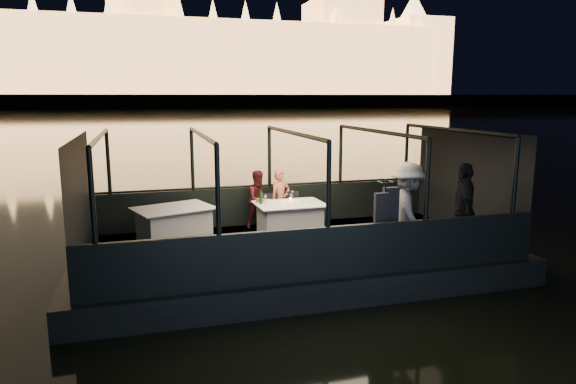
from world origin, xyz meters
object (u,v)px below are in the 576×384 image
object	(u,v)px
chair_port_left	(272,211)
person_woman_coral	(280,196)
passenger_dark	(463,212)
dining_table_central	(290,221)
wine_bottle	(261,197)
person_man_maroon	(259,196)
passenger_stripe	(408,215)
chair_port_right	(292,210)
coat_stand	(384,218)
dining_table_aft	(174,227)

from	to	relation	value
chair_port_left	person_woman_coral	distance (m)	0.45
person_woman_coral	passenger_dark	size ratio (longest dim) A/B	0.75
chair_port_left	person_woman_coral	bearing A→B (deg)	45.25
dining_table_central	chair_port_left	size ratio (longest dim) A/B	1.78
wine_bottle	person_man_maroon	bearing A→B (deg)	79.56
passenger_stripe	passenger_dark	bearing A→B (deg)	-80.04
dining_table_central	passenger_dark	world-z (taller)	passenger_dark
chair_port_right	passenger_dark	bearing A→B (deg)	-32.37
chair_port_left	wine_bottle	xyz separation A→B (m)	(-0.39, -0.64, 0.47)
dining_table_central	person_woman_coral	distance (m)	1.04
chair_port_right	passenger_dark	size ratio (longest dim) A/B	0.47
person_man_maroon	wine_bottle	xyz separation A→B (m)	(-0.17, -0.90, 0.17)
wine_bottle	chair_port_left	bearing A→B (deg)	58.54
coat_stand	wine_bottle	distance (m)	2.93
chair_port_right	wine_bottle	bearing A→B (deg)	-130.54
chair_port_right	coat_stand	size ratio (longest dim) A/B	0.53
person_woman_coral	chair_port_left	bearing A→B (deg)	-157.23
person_woman_coral	wine_bottle	size ratio (longest dim) A/B	4.24
dining_table_central	wine_bottle	bearing A→B (deg)	168.16
chair_port_right	coat_stand	distance (m)	3.14
chair_port_right	wine_bottle	xyz separation A→B (m)	(-0.87, -0.60, 0.47)
dining_table_central	chair_port_right	size ratio (longest dim) A/B	1.73
passenger_stripe	person_woman_coral	bearing A→B (deg)	40.17
dining_table_aft	passenger_dark	bearing A→B (deg)	-22.24
passenger_stripe	wine_bottle	world-z (taller)	passenger_stripe
chair_port_right	passenger_stripe	bearing A→B (deg)	-47.81
chair_port_left	person_woman_coral	xyz separation A→B (m)	(0.27, 0.21, 0.30)
coat_stand	person_woman_coral	size ratio (longest dim) A/B	1.18
chair_port_right	passenger_stripe	world-z (taller)	passenger_stripe
coat_stand	wine_bottle	world-z (taller)	coat_stand
person_man_maroon	passenger_stripe	distance (m)	3.71
chair_port_right	person_woman_coral	xyz separation A→B (m)	(-0.21, 0.25, 0.30)
person_woman_coral	person_man_maroon	xyz separation A→B (m)	(-0.49, 0.05, 0.00)
coat_stand	person_man_maroon	distance (m)	3.64
passenger_dark	wine_bottle	bearing A→B (deg)	-95.91
coat_stand	person_man_maroon	bearing A→B (deg)	114.62
coat_stand	person_woman_coral	xyz separation A→B (m)	(-1.02, 3.25, -0.15)
person_man_maroon	wine_bottle	bearing A→B (deg)	-118.06
chair_port_left	wine_bottle	distance (m)	0.88
coat_stand	passenger_stripe	bearing A→B (deg)	23.37
chair_port_right	person_woman_coral	distance (m)	0.44
chair_port_right	wine_bottle	world-z (taller)	wine_bottle
dining_table_aft	person_man_maroon	xyz separation A→B (m)	(1.98, 0.93, 0.36)
person_man_maroon	passenger_stripe	bearing A→B (deg)	-72.79
person_woman_coral	person_man_maroon	bearing A→B (deg)	158.45
dining_table_central	dining_table_aft	world-z (taller)	dining_table_aft
dining_table_aft	wine_bottle	size ratio (longest dim) A/B	4.74
chair_port_right	passenger_stripe	size ratio (longest dim) A/B	0.46
passenger_stripe	wine_bottle	bearing A→B (deg)	58.39
person_woman_coral	passenger_dark	bearing A→B (deg)	-62.69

